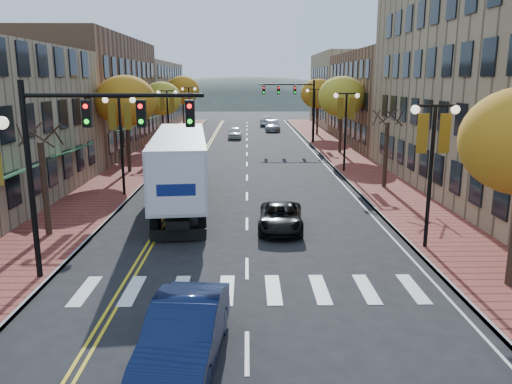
{
  "coord_description": "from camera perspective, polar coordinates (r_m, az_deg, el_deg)",
  "views": [
    {
      "loc": [
        0.02,
        -13.85,
        7.0
      ],
      "look_at": [
        0.41,
        7.45,
        2.2
      ],
      "focal_mm": 35.0,
      "sensor_mm": 36.0,
      "label": 1
    }
  ],
  "objects": [
    {
      "name": "ground",
      "position": [
        15.52,
        -1.04,
        -14.11
      ],
      "size": [
        200.0,
        200.0,
        0.0
      ],
      "primitive_type": "plane",
      "color": "black",
      "rests_on": "ground"
    },
    {
      "name": "sidewalk_left",
      "position": [
        47.73,
        -11.95,
        4.08
      ],
      "size": [
        4.0,
        85.0,
        0.15
      ],
      "primitive_type": "cube",
      "color": "brown",
      "rests_on": "ground"
    },
    {
      "name": "sidewalk_right",
      "position": [
        47.72,
        9.85,
        4.16
      ],
      "size": [
        4.0,
        85.0,
        0.15
      ],
      "primitive_type": "cube",
      "color": "brown",
      "rests_on": "ground"
    },
    {
      "name": "building_left_mid",
      "position": [
        52.7,
        -20.21,
        10.3
      ],
      "size": [
        12.0,
        24.0,
        11.0
      ],
      "primitive_type": "cube",
      "color": "brown",
      "rests_on": "ground"
    },
    {
      "name": "building_left_far",
      "position": [
        76.8,
        -14.08,
        10.64
      ],
      "size": [
        12.0,
        26.0,
        9.5
      ],
      "primitive_type": "cube",
      "color": "#9E8966",
      "rests_on": "ground"
    },
    {
      "name": "building_right_mid",
      "position": [
        58.86,
        17.55,
        10.17
      ],
      "size": [
        15.0,
        24.0,
        10.0
      ],
      "primitive_type": "cube",
      "color": "brown",
      "rests_on": "ground"
    },
    {
      "name": "building_right_far",
      "position": [
        80.03,
        12.57,
        11.33
      ],
      "size": [
        15.0,
        20.0,
        11.0
      ],
      "primitive_type": "cube",
      "color": "#9E8966",
      "rests_on": "ground"
    },
    {
      "name": "tree_left_a",
      "position": [
        24.12,
        -22.98,
        0.32
      ],
      "size": [
        0.28,
        0.28,
        4.2
      ],
      "color": "#382619",
      "rests_on": "sidewalk_left"
    },
    {
      "name": "tree_left_b",
      "position": [
        38.95,
        -14.65,
        10.01
      ],
      "size": [
        4.48,
        4.48,
        7.21
      ],
      "color": "#382619",
      "rests_on": "sidewalk_left"
    },
    {
      "name": "tree_left_c",
      "position": [
        54.64,
        -10.71,
        10.44
      ],
      "size": [
        4.16,
        4.16,
        6.69
      ],
      "color": "#382619",
      "rests_on": "sidewalk_left"
    },
    {
      "name": "tree_left_d",
      "position": [
        72.43,
        -8.35,
        11.46
      ],
      "size": [
        4.61,
        4.61,
        7.42
      ],
      "color": "#382619",
      "rests_on": "sidewalk_left"
    },
    {
      "name": "tree_right_b",
      "position": [
        33.43,
        14.6,
        4.12
      ],
      "size": [
        0.28,
        0.28,
        4.2
      ],
      "color": "#382619",
      "rests_on": "sidewalk_right"
    },
    {
      "name": "tree_right_c",
      "position": [
        48.71,
        9.76,
        10.69
      ],
      "size": [
        4.48,
        4.48,
        7.21
      ],
      "color": "#382619",
      "rests_on": "sidewalk_right"
    },
    {
      "name": "tree_right_d",
      "position": [
        64.5,
        7.11,
        11.08
      ],
      "size": [
        4.35,
        4.35,
        7.0
      ],
      "color": "#382619",
      "rests_on": "sidewalk_right"
    },
    {
      "name": "lamp_left_b",
      "position": [
        30.91,
        -15.24,
        7.23
      ],
      "size": [
        1.96,
        0.36,
        6.05
      ],
      "color": "black",
      "rests_on": "ground"
    },
    {
      "name": "lamp_left_c",
      "position": [
        48.52,
        -10.08,
        9.31
      ],
      "size": [
        1.96,
        0.36,
        6.05
      ],
      "color": "black",
      "rests_on": "ground"
    },
    {
      "name": "lamp_left_d",
      "position": [
        66.34,
        -7.66,
        10.25
      ],
      "size": [
        1.96,
        0.36,
        6.05
      ],
      "color": "black",
      "rests_on": "ground"
    },
    {
      "name": "lamp_right_a",
      "position": [
        21.39,
        19.51,
        4.7
      ],
      "size": [
        1.96,
        0.36,
        6.05
      ],
      "color": "black",
      "rests_on": "ground"
    },
    {
      "name": "lamp_right_b",
      "position": [
        38.68,
        10.23,
        8.49
      ],
      "size": [
        1.96,
        0.36,
        6.05
      ],
      "color": "black",
      "rests_on": "ground"
    },
    {
      "name": "lamp_right_c",
      "position": [
        56.42,
        6.69,
        9.86
      ],
      "size": [
        1.96,
        0.36,
        6.05
      ],
      "color": "black",
      "rests_on": "ground"
    },
    {
      "name": "traffic_mast_near",
      "position": [
        17.85,
        -19.06,
        5.32
      ],
      "size": [
        6.1,
        0.35,
        7.0
      ],
      "color": "black",
      "rests_on": "ground"
    },
    {
      "name": "traffic_mast_far",
      "position": [
        56.15,
        4.62,
        10.54
      ],
      "size": [
        6.1,
        0.34,
        7.0
      ],
      "color": "black",
      "rests_on": "ground"
    },
    {
      "name": "semi_truck",
      "position": [
        29.2,
        -8.58,
        3.49
      ],
      "size": [
        4.31,
        16.62,
        4.11
      ],
      "rotation": [
        0.0,
        0.0,
        0.1
      ],
      "color": "black",
      "rests_on": "ground"
    },
    {
      "name": "navy_sedan",
      "position": [
        13.11,
        -8.16,
        -15.63
      ],
      "size": [
        2.11,
        5.04,
        1.62
      ],
      "primitive_type": "imported",
      "rotation": [
        0.0,
        0.0,
        -0.08
      ],
      "color": "#0D1636",
      "rests_on": "ground"
    },
    {
      "name": "black_suv",
      "position": [
        23.78,
        2.84,
        -2.89
      ],
      "size": [
        2.34,
        4.57,
        1.23
      ],
      "primitive_type": "imported",
      "rotation": [
        0.0,
        0.0,
        -0.07
      ],
      "color": "black",
      "rests_on": "ground"
    },
    {
      "name": "car_far_white",
      "position": [
        61.29,
        -2.42,
        6.79
      ],
      "size": [
        1.67,
        4.13,
        1.41
      ],
      "primitive_type": "imported",
      "rotation": [
        0.0,
        0.0,
        -0.0
      ],
      "color": "white",
      "rests_on": "ground"
    },
    {
      "name": "car_far_silver",
      "position": [
        70.41,
        1.88,
        7.59
      ],
      "size": [
        2.16,
        5.17,
        1.49
      ],
      "primitive_type": "imported",
      "rotation": [
        0.0,
        0.0,
        -0.01
      ],
      "color": "#A8A6AE",
      "rests_on": "ground"
    },
    {
      "name": "car_far_oncoming",
      "position": [
        78.54,
        1.14,
        8.12
      ],
      "size": [
        1.96,
        4.63,
        1.49
      ],
      "primitive_type": "imported",
      "rotation": [
        0.0,
        0.0,
        3.05
      ],
      "color": "#B3B4BB",
      "rests_on": "ground"
    }
  ]
}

